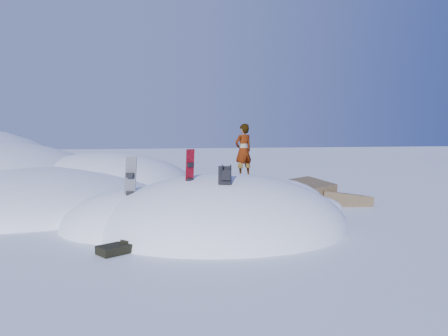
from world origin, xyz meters
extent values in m
plane|color=white|center=(0.00, 0.00, 0.00)|extent=(120.00, 120.00, 0.00)
ellipsoid|color=white|center=(0.00, 0.00, 0.00)|extent=(7.00, 6.00, 3.00)
ellipsoid|color=white|center=(-2.20, 0.60, 0.00)|extent=(4.40, 4.00, 2.20)
ellipsoid|color=white|center=(1.80, 0.80, 0.00)|extent=(3.60, 3.20, 2.50)
ellipsoid|color=white|center=(-6.00, 5.00, 0.00)|extent=(10.00, 9.00, 2.80)
ellipsoid|color=white|center=(-3.50, 7.50, 0.00)|extent=(8.00, 8.00, 3.60)
ellipsoid|color=white|center=(-5.50, 4.00, 0.00)|extent=(6.00, 5.00, 1.80)
cube|color=brown|center=(3.60, 3.40, 0.10)|extent=(2.82, 2.41, 1.62)
cube|color=brown|center=(5.20, 3.00, -0.10)|extent=(2.16, 1.80, 1.33)
cube|color=brown|center=(4.20, 4.60, 0.00)|extent=(2.08, 2.01, 1.10)
ellipsoid|color=white|center=(3.20, 2.40, 0.00)|extent=(3.20, 2.40, 1.00)
cube|color=red|center=(-0.99, -0.49, 1.55)|extent=(0.27, 0.22, 1.33)
cube|color=black|center=(-0.99, -0.54, 1.82)|extent=(0.19, 0.16, 0.11)
cube|color=black|center=(-0.99, -0.54, 1.42)|extent=(0.19, 0.16, 0.11)
cube|color=black|center=(-2.50, -0.03, 1.21)|extent=(0.39, 0.39, 1.59)
cube|color=black|center=(-2.50, -0.09, 1.53)|extent=(0.23, 0.20, 0.14)
cube|color=black|center=(-2.50, -0.09, 1.05)|extent=(0.23, 0.20, 0.14)
cube|color=black|center=(-0.20, -1.13, 1.57)|extent=(0.39, 0.39, 0.50)
cube|color=black|center=(-0.20, -1.27, 1.59)|extent=(0.26, 0.21, 0.27)
cylinder|color=black|center=(-0.30, -1.25, 1.69)|extent=(0.04, 0.18, 0.34)
cylinder|color=black|center=(-0.09, -1.25, 1.69)|extent=(0.04, 0.18, 0.34)
cube|color=black|center=(-2.87, -2.03, 0.10)|extent=(0.82, 0.75, 0.19)
cube|color=black|center=(-2.56, -1.82, 0.19)|extent=(0.38, 0.28, 0.12)
imported|color=slate|center=(0.83, 0.91, 2.10)|extent=(0.68, 0.57, 1.60)
camera|label=1|loc=(-2.57, -11.65, 2.65)|focal=35.00mm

